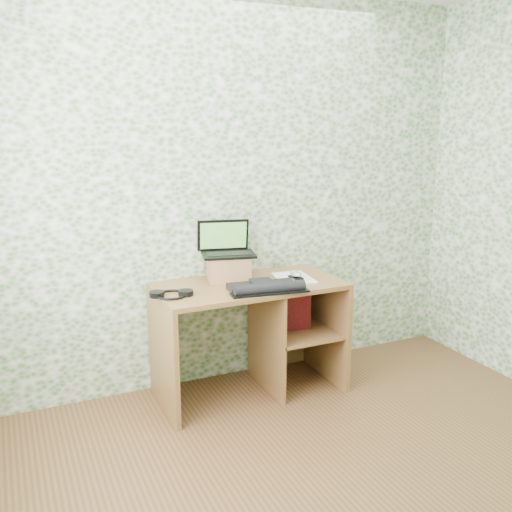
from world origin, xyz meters
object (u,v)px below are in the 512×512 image
notepad (294,278)px  riser (229,268)px  laptop (226,247)px  desk (258,320)px  keyboard (265,287)px

notepad → riser: bearing=162.3°
riser → laptop: bearing=90.0°
laptop → notepad: laptop is taller
desk → laptop: size_ratio=3.12×
desk → keyboard: size_ratio=2.43×
desk → laptop: 0.53m
desk → riser: riser is taller
riser → keyboard: (0.11, -0.33, -0.06)m
laptop → riser: bearing=-76.7°
desk → notepad: notepad is taller
desk → riser: size_ratio=4.47×
keyboard → notepad: size_ratio=1.58×
laptop → keyboard: size_ratio=0.78×
laptop → notepad: size_ratio=1.23×
riser → laptop: 0.14m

